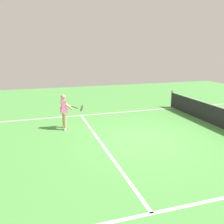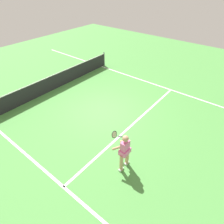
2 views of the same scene
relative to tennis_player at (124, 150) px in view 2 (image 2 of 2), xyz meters
The scene contains 6 objects.
ground_plane 3.67m from the tennis_player, 51.74° to the left, with size 28.38×28.38×0.00m, color #4C9342.
service_line_marking 2.60m from the tennis_player, 25.77° to the left, with size 8.35×0.10×0.01m, color white.
sideline_left_marking 3.53m from the tennis_player, 124.95° to the left, with size 0.10×19.83×0.01m, color white.
sideline_right_marking 7.03m from the tennis_player, 23.72° to the left, with size 0.10×19.83×0.01m, color white.
court_net 7.03m from the tennis_player, 71.62° to the left, with size 9.03×0.08×1.01m.
tennis_player is the anchor object (origin of this frame).
Camera 2 is at (-6.05, -5.34, 5.90)m, focal length 30.95 mm.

